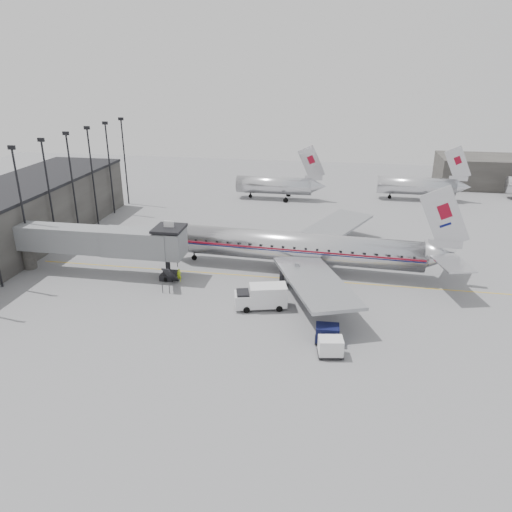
# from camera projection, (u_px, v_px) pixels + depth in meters

# --- Properties ---
(ground) EXTENTS (160.00, 160.00, 0.00)m
(ground) POSITION_uv_depth(u_px,v_px,m) (238.00, 297.00, 55.13)
(ground) COLOR slate
(ground) RESTS_ON ground
(terminal) EXTENTS (12.00, 46.00, 8.00)m
(terminal) POSITION_uv_depth(u_px,v_px,m) (10.00, 220.00, 68.31)
(terminal) COLOR #34312F
(terminal) RESTS_ON ground
(apron_line) EXTENTS (60.00, 0.15, 0.01)m
(apron_line) POSITION_uv_depth(u_px,v_px,m) (273.00, 277.00, 60.14)
(apron_line) COLOR gold
(apron_line) RESTS_ON ground
(jet_bridge) EXTENTS (21.00, 6.20, 7.10)m
(jet_bridge) POSITION_uv_depth(u_px,v_px,m) (108.00, 242.00, 59.64)
(jet_bridge) COLOR slate
(jet_bridge) RESTS_ON ground
(floodlight_masts) EXTENTS (0.90, 42.25, 15.25)m
(floodlight_masts) POSITION_uv_depth(u_px,v_px,m) (61.00, 186.00, 68.40)
(floodlight_masts) COLOR black
(floodlight_masts) RESTS_ON ground
(distant_aircraft_near) EXTENTS (16.39, 3.20, 10.26)m
(distant_aircraft_near) POSITION_uv_depth(u_px,v_px,m) (275.00, 185.00, 92.87)
(distant_aircraft_near) COLOR silver
(distant_aircraft_near) RESTS_ON ground
(distant_aircraft_mid) EXTENTS (16.39, 3.20, 10.26)m
(distant_aircraft_mid) POSITION_uv_depth(u_px,v_px,m) (417.00, 185.00, 92.33)
(distant_aircraft_mid) COLOR silver
(distant_aircraft_mid) RESTS_ON ground
(airliner) EXTENTS (37.12, 34.34, 11.73)m
(airliner) POSITION_uv_depth(u_px,v_px,m) (306.00, 248.00, 61.18)
(airliner) COLOR silver
(airliner) RESTS_ON ground
(service_van) EXTENTS (5.78, 3.40, 2.55)m
(service_van) POSITION_uv_depth(u_px,v_px,m) (261.00, 296.00, 52.32)
(service_van) COLOR silver
(service_van) RESTS_ON ground
(baggage_cart_navy) EXTENTS (2.30, 1.79, 1.75)m
(baggage_cart_navy) POSITION_uv_depth(u_px,v_px,m) (327.00, 334.00, 46.02)
(baggage_cart_navy) COLOR #0D1137
(baggage_cart_navy) RESTS_ON ground
(baggage_cart_white) EXTENTS (2.47, 2.04, 1.75)m
(baggage_cart_white) POSITION_uv_depth(u_px,v_px,m) (331.00, 347.00, 43.94)
(baggage_cart_white) COLOR white
(baggage_cart_white) RESTS_ON ground
(ramp_worker) EXTENTS (0.59, 0.41, 1.55)m
(ramp_worker) POSITION_uv_depth(u_px,v_px,m) (179.00, 275.00, 58.85)
(ramp_worker) COLOR #AFD819
(ramp_worker) RESTS_ON ground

